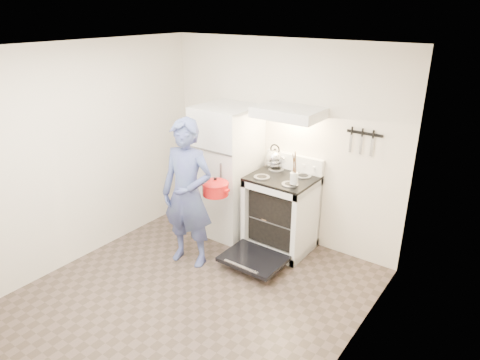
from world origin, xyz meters
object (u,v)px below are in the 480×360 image
object	(u,v)px
stove_body	(281,214)
tea_kettle	(275,156)
dutch_oven	(215,189)
person	(188,194)
refrigerator	(227,171)

from	to	relation	value
stove_body	tea_kettle	bearing A→B (deg)	138.66
tea_kettle	dutch_oven	world-z (taller)	tea_kettle
tea_kettle	person	xyz separation A→B (m)	(-0.46, -1.12, -0.24)
person	dutch_oven	bearing A→B (deg)	44.15
stove_body	tea_kettle	world-z (taller)	tea_kettle
stove_body	person	world-z (taller)	person
stove_body	person	distance (m)	1.21
refrigerator	stove_body	size ratio (longest dim) A/B	1.85
tea_kettle	dutch_oven	xyz separation A→B (m)	(-0.27, -0.84, -0.22)
tea_kettle	person	bearing A→B (deg)	-112.22
stove_body	dutch_oven	distance (m)	0.91
tea_kettle	person	world-z (taller)	person
person	tea_kettle	bearing A→B (deg)	56.38
refrigerator	person	world-z (taller)	person
stove_body	dutch_oven	xyz separation A→B (m)	(-0.52, -0.62, 0.42)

